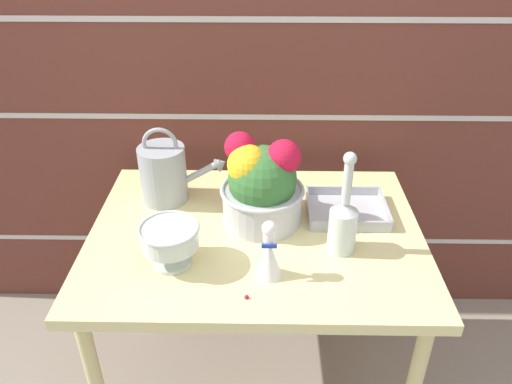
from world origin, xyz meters
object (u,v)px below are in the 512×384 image
crystal_pedestal_bowl (170,239)px  figurine_vase (269,254)px  flower_planter (261,185)px  glass_decanter (343,221)px  wire_tray (346,210)px  watering_can (164,173)px

crystal_pedestal_bowl → figurine_vase: figurine_vase is taller
flower_planter → glass_decanter: glass_decanter is taller
flower_planter → crystal_pedestal_bowl: bearing=-138.7°
wire_tray → watering_can: bearing=172.6°
watering_can → glass_decanter: glass_decanter is taller
crystal_pedestal_bowl → glass_decanter: bearing=8.4°
watering_can → wire_tray: (0.61, -0.08, -0.09)m
wire_tray → figurine_vase: bearing=-129.4°
crystal_pedestal_bowl → flower_planter: flower_planter is taller
flower_planter → figurine_vase: size_ratio=1.63×
glass_decanter → watering_can: bearing=154.1°
watering_can → flower_planter: (0.33, -0.12, 0.03)m
watering_can → glass_decanter: size_ratio=0.93×
figurine_vase → flower_planter: bearing=95.0°
crystal_pedestal_bowl → glass_decanter: glass_decanter is taller
flower_planter → glass_decanter: 0.28m
watering_can → crystal_pedestal_bowl: (0.07, -0.35, -0.02)m
crystal_pedestal_bowl → wire_tray: size_ratio=0.66×
figurine_vase → wire_tray: bearing=50.6°
crystal_pedestal_bowl → figurine_vase: size_ratio=0.95×
watering_can → figurine_vase: 0.53m
flower_planter → glass_decanter: bearing=-32.2°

